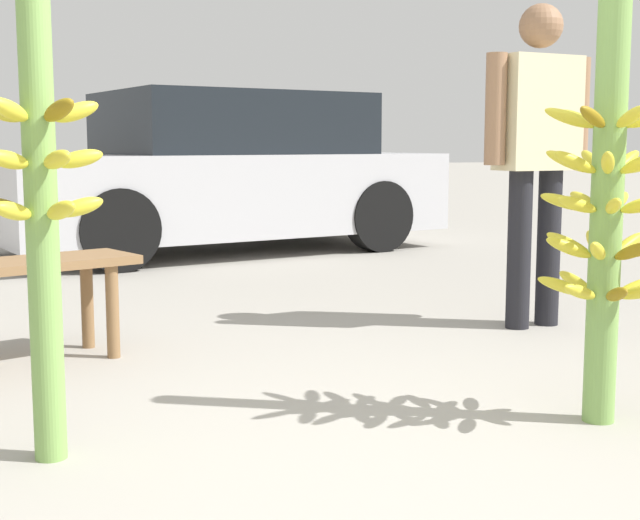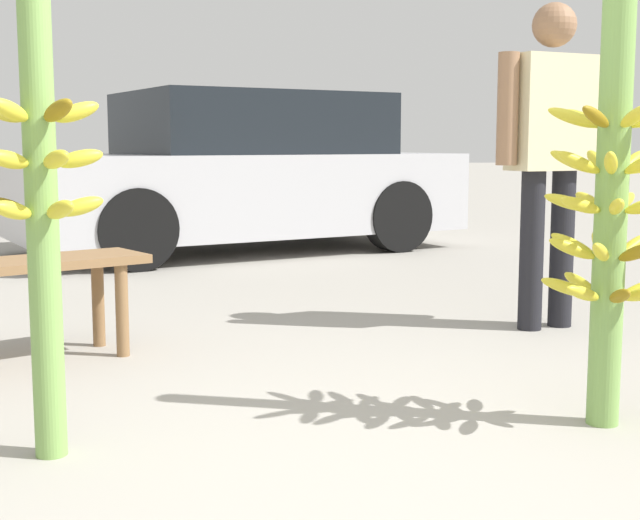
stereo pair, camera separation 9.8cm
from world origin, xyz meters
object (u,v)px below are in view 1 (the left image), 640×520
at_px(banana_stalk_center, 607,199).
at_px(banana_stalk_left, 42,214).
at_px(vendor_person, 537,138).
at_px(parked_car, 221,175).

bearing_deg(banana_stalk_center, banana_stalk_left, 176.45).
distance_m(banana_stalk_left, vendor_person, 2.89).
relative_size(banana_stalk_left, parked_car, 0.33).
distance_m(banana_stalk_left, banana_stalk_center, 1.90).
bearing_deg(banana_stalk_center, vendor_person, 69.47).
bearing_deg(vendor_person, banana_stalk_center, 57.27).
distance_m(banana_stalk_center, parked_car, 5.47).
relative_size(banana_stalk_left, vendor_person, 0.83).
height_order(banana_stalk_left, parked_car, parked_car).
height_order(vendor_person, parked_car, vendor_person).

